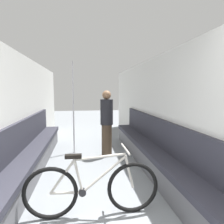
% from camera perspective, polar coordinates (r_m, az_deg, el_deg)
% --- Properties ---
extents(wall_left, '(0.10, 9.34, 2.30)m').
position_cam_1_polar(wall_left, '(4.07, -25.92, -0.46)').
color(wall_left, silver).
rests_on(wall_left, ground).
extents(wall_right, '(0.10, 9.34, 2.30)m').
position_cam_1_polar(wall_right, '(4.19, 14.09, 0.15)').
color(wall_right, silver).
rests_on(wall_right, ground).
extents(bench_seat_row_left, '(0.43, 5.10, 1.01)m').
position_cam_1_polar(bench_seat_row_left, '(3.99, -22.94, -12.45)').
color(bench_seat_row_left, '#5B5B60').
rests_on(bench_seat_row_left, ground).
extents(bench_seat_row_right, '(0.43, 5.10, 1.01)m').
position_cam_1_polar(bench_seat_row_right, '(4.10, 11.75, -11.59)').
color(bench_seat_row_right, '#5B5B60').
rests_on(bench_seat_row_right, ground).
extents(bicycle, '(1.69, 0.46, 0.86)m').
position_cam_1_polar(bicycle, '(2.67, -5.56, -20.94)').
color(bicycle, black).
rests_on(bicycle, ground).
extents(grab_pole_near, '(0.08, 0.08, 2.28)m').
position_cam_1_polar(grab_pole_near, '(5.05, -10.96, 0.78)').
color(grab_pole_near, gray).
rests_on(grab_pole_near, ground).
extents(passenger_standing, '(0.30, 0.30, 1.58)m').
position_cam_1_polar(passenger_standing, '(4.77, -1.53, -3.04)').
color(passenger_standing, '#473828').
rests_on(passenger_standing, ground).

